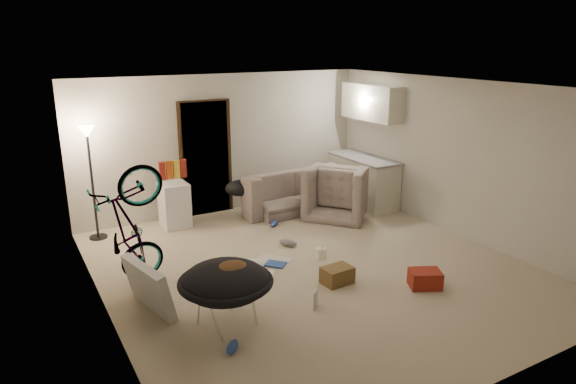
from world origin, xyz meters
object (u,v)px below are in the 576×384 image
kitchen_counter (363,181)px  armchair (341,196)px  drink_case_a (337,275)px  bicycle (132,254)px  mini_fridge (175,205)px  juicer (321,252)px  floor_lamp (90,159)px  sofa (287,194)px  saucer_chair (226,290)px  drink_case_b (425,279)px  tv_box (148,287)px

kitchen_counter → armchair: kitchen_counter is taller
drink_case_a → bicycle: bearing=148.0°
armchair → bicycle: 4.11m
mini_fridge → juicer: bearing=-59.4°
floor_lamp → sofa: bearing=-3.4°
saucer_chair → drink_case_a: size_ratio=2.69×
bicycle → drink_case_b: 3.79m
saucer_chair → tv_box: saucer_chair is taller
tv_box → floor_lamp: bearing=79.7°
armchair → mini_fridge: mini_fridge is taller
kitchen_counter → armchair: bearing=-157.5°
saucer_chair → juicer: bearing=28.0°
drink_case_a → floor_lamp: bearing=123.7°
drink_case_a → drink_case_b: drink_case_b is taller
floor_lamp → mini_fridge: 1.56m
sofa → drink_case_a: sofa is taller
sofa → bicycle: bicycle is taller
drink_case_a → sofa: bearing=69.1°
drink_case_a → juicer: size_ratio=1.80×
drink_case_a → tv_box: bearing=164.1°
tv_box → juicer: (2.59, 0.25, -0.21)m
tv_box → drink_case_b: 3.45m
sofa → saucer_chair: saucer_chair is taller
kitchen_counter → bicycle: bearing=-164.6°
kitchen_counter → mini_fridge: bearing=171.2°
saucer_chair → drink_case_a: bearing=8.5°
kitchen_counter → tv_box: kitchen_counter is taller
floor_lamp → saucer_chair: floor_lamp is taller
mini_fridge → sofa: bearing=-3.4°
mini_fridge → saucer_chair: 3.41m
saucer_chair → juicer: size_ratio=4.82×
drink_case_b → drink_case_a: bearing=171.0°
armchair → drink_case_a: (-1.66, -2.27, -0.24)m
saucer_chair → juicer: 2.22m
mini_fridge → tv_box: 2.85m
kitchen_counter → mini_fridge: (-3.57, 0.55, -0.06)m
armchair → drink_case_b: (-0.75, -2.93, -0.23)m
kitchen_counter → mini_fridge: kitchen_counter is taller
bicycle → tv_box: (0.00, -0.75, -0.13)m
juicer → tv_box: bearing=-174.4°
kitchen_counter → juicer: (-2.14, -1.80, -0.35)m
tv_box → drink_case_a: (2.32, -0.52, -0.19)m
tv_box → drink_case_b: tv_box is taller
mini_fridge → juicer: 2.77m
saucer_chair → juicer: saucer_chair is taller
kitchen_counter → tv_box: bearing=-156.5°
sofa → drink_case_a: (-0.97, -3.03, -0.18)m
floor_lamp → sofa: floor_lamp is taller
kitchen_counter → drink_case_a: 3.54m
armchair → drink_case_a: 2.82m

